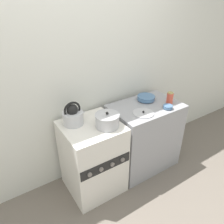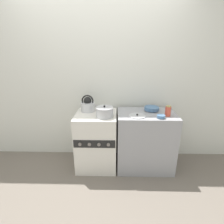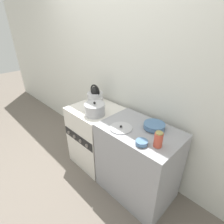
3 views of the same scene
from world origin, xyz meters
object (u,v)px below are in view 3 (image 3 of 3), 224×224
at_px(small_ceramic_bowl, 142,142).
at_px(storage_jar, 158,140).
at_px(kettle, 95,96).
at_px(stove, 96,136).
at_px(loose_pot_lid, 121,128).
at_px(cooking_pot, 95,109).
at_px(enamel_bowl, 154,126).

xyz_separation_m(small_ceramic_bowl, storage_jar, (0.11, 0.08, 0.04)).
bearing_deg(small_ceramic_bowl, kettle, 162.16).
relative_size(stove, storage_jar, 5.93).
relative_size(stove, loose_pot_lid, 3.68).
bearing_deg(loose_pot_lid, kettle, 159.72).
distance_m(cooking_pot, small_ceramic_bowl, 0.73).
bearing_deg(enamel_bowl, kettle, 178.30).
xyz_separation_m(cooking_pot, storage_jar, (0.83, -0.01, 0.02)).
xyz_separation_m(cooking_pot, loose_pot_lid, (0.43, -0.03, -0.04)).
height_order(cooking_pot, loose_pot_lid, cooking_pot).
bearing_deg(loose_pot_lid, cooking_pot, 175.99).
bearing_deg(loose_pot_lid, enamel_bowl, 44.49).
relative_size(cooking_pot, enamel_bowl, 1.16).
distance_m(small_ceramic_bowl, loose_pot_lid, 0.30).
height_order(kettle, enamel_bowl, kettle).
xyz_separation_m(stove, small_ceramic_bowl, (0.86, -0.19, 0.46)).
xyz_separation_m(kettle, cooking_pot, (0.26, -0.22, -0.02)).
bearing_deg(kettle, enamel_bowl, -1.70).
distance_m(stove, storage_jar, 1.09).
relative_size(enamel_bowl, storage_jar, 1.47).
relative_size(cooking_pot, storage_jar, 1.70).
xyz_separation_m(enamel_bowl, loose_pot_lid, (-0.23, -0.23, -0.03)).
relative_size(stove, kettle, 3.33).
xyz_separation_m(kettle, storage_jar, (1.09, -0.24, 0.00)).
bearing_deg(kettle, loose_pot_lid, -20.28).
bearing_deg(storage_jar, stove, 173.36).
distance_m(cooking_pot, storage_jar, 0.84).
bearing_deg(stove, enamel_bowl, 6.97).
height_order(kettle, storage_jar, kettle).
distance_m(kettle, storage_jar, 1.12).
distance_m(enamel_bowl, small_ceramic_bowl, 0.30).
bearing_deg(enamel_bowl, small_ceramic_bowl, -77.36).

